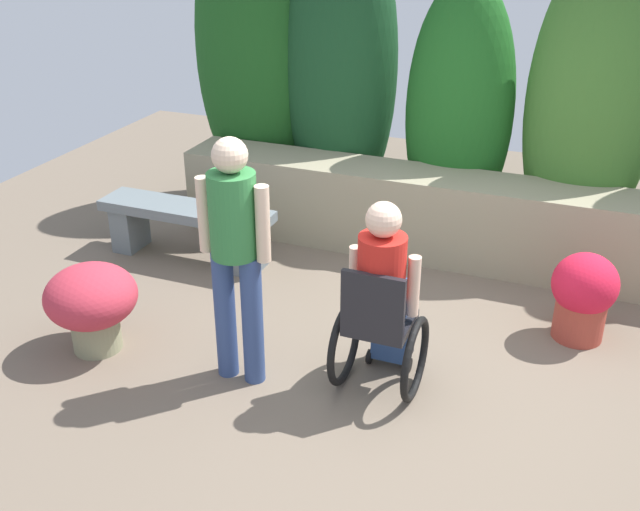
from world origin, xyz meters
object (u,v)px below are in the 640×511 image
flower_pot_terracotta_by_wall (92,302)px  flower_pot_purple_near (583,294)px  person_in_wheelchair (383,303)px  person_standing_companion (235,247)px  stone_bench (187,224)px

flower_pot_terracotta_by_wall → flower_pot_purple_near: bearing=24.1°
person_in_wheelchair → person_standing_companion: size_ratio=0.79×
stone_bench → person_in_wheelchair: (2.15, -1.18, 0.29)m
flower_pot_purple_near → flower_pot_terracotta_by_wall: size_ratio=1.03×
person_standing_companion → flower_pot_terracotta_by_wall: person_standing_companion is taller
stone_bench → person_in_wheelchair: person_in_wheelchair is taller
flower_pot_terracotta_by_wall → stone_bench: bearing=95.2°
stone_bench → flower_pot_purple_near: (3.32, -0.08, 0.03)m
person_in_wheelchair → flower_pot_terracotta_by_wall: person_in_wheelchair is taller
flower_pot_purple_near → flower_pot_terracotta_by_wall: 3.49m
stone_bench → person_standing_companion: bearing=-50.5°
stone_bench → flower_pot_terracotta_by_wall: size_ratio=2.44×
person_standing_companion → flower_pot_terracotta_by_wall: 1.26m
person_standing_companion → flower_pot_terracotta_by_wall: size_ratio=2.60×
person_standing_companion → flower_pot_purple_near: (2.07, 1.35, -0.61)m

